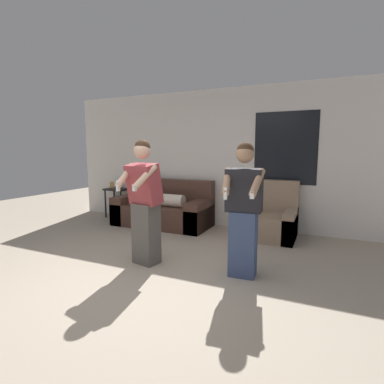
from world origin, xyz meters
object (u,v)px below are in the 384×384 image
object	(u,v)px
side_table	(117,193)
person_left	(144,203)
person_right	(244,210)
couch	(163,210)
armchair	(271,220)

from	to	relation	value
side_table	person_left	xyz separation A→B (m)	(2.17, -2.16, 0.29)
person_right	person_left	bearing A→B (deg)	-173.69
couch	armchair	size ratio (longest dim) A/B	1.97
person_left	person_right	xyz separation A→B (m)	(1.29, 0.14, -0.02)
couch	armchair	distance (m)	2.14
couch	armchair	world-z (taller)	armchair
couch	person_left	xyz separation A→B (m)	(0.83, -1.93, 0.51)
couch	armchair	bearing A→B (deg)	0.38
couch	person_left	bearing A→B (deg)	-66.72
side_table	person_right	bearing A→B (deg)	-30.22
couch	person_right	world-z (taller)	person_right
side_table	person_right	distance (m)	4.01
armchair	side_table	world-z (taller)	armchair
person_left	armchair	bearing A→B (deg)	56.01
side_table	person_left	distance (m)	3.07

